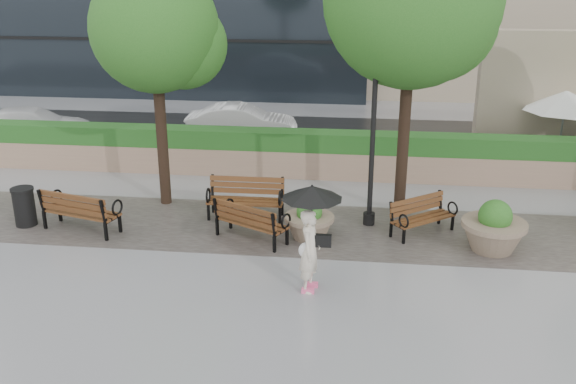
# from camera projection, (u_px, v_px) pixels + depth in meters

# --- Properties ---
(ground) EXTENTS (100.00, 100.00, 0.00)m
(ground) POSITION_uv_depth(u_px,v_px,m) (310.00, 291.00, 12.43)
(ground) COLOR gray
(ground) RESTS_ON ground
(cobble_strip) EXTENTS (28.00, 3.20, 0.01)m
(cobble_strip) POSITION_uv_depth(u_px,v_px,m) (321.00, 230.00, 15.23)
(cobble_strip) COLOR #383330
(cobble_strip) RESTS_ON ground
(hedge_wall) EXTENTS (24.00, 0.80, 1.35)m
(hedge_wall) POSITION_uv_depth(u_px,v_px,m) (331.00, 155.00, 18.74)
(hedge_wall) COLOR #977B61
(hedge_wall) RESTS_ON ground
(asphalt_street) EXTENTS (40.00, 7.00, 0.00)m
(asphalt_street) POSITION_uv_depth(u_px,v_px,m) (337.00, 140.00, 22.69)
(asphalt_street) COLOR black
(asphalt_street) RESTS_ON ground
(bench_0) EXTENTS (1.99, 1.22, 1.00)m
(bench_0) POSITION_uv_depth(u_px,v_px,m) (82.00, 219.00, 15.08)
(bench_0) COLOR brown
(bench_0) RESTS_ON ground
(bench_1) EXTENTS (1.87, 0.75, 0.99)m
(bench_1) POSITION_uv_depth(u_px,v_px,m) (246.00, 207.00, 15.83)
(bench_1) COLOR brown
(bench_1) RESTS_ON ground
(bench_2) EXTENTS (1.83, 1.41, 0.93)m
(bench_2) POSITION_uv_depth(u_px,v_px,m) (251.00, 229.00, 14.57)
(bench_2) COLOR brown
(bench_2) RESTS_ON ground
(bench_3) EXTENTS (1.63, 1.47, 0.85)m
(bench_3) POSITION_uv_depth(u_px,v_px,m) (422.00, 224.00, 14.94)
(bench_3) COLOR brown
(bench_3) RESTS_ON ground
(planter_left) EXTENTS (1.14, 1.14, 0.96)m
(planter_left) POSITION_uv_depth(u_px,v_px,m) (309.00, 223.00, 14.65)
(planter_left) COLOR #7F6B56
(planter_left) RESTS_ON ground
(planter_right) EXTENTS (1.41, 1.41, 1.18)m
(planter_right) POSITION_uv_depth(u_px,v_px,m) (494.00, 231.00, 14.01)
(planter_right) COLOR #7F6B56
(planter_right) RESTS_ON ground
(trash_bin) EXTENTS (0.54, 0.54, 0.90)m
(trash_bin) POSITION_uv_depth(u_px,v_px,m) (24.00, 208.00, 15.35)
(trash_bin) COLOR black
(trash_bin) RESTS_ON ground
(lamppost) EXTENTS (0.28, 0.28, 3.91)m
(lamppost) POSITION_uv_depth(u_px,v_px,m) (372.00, 157.00, 14.95)
(lamppost) COLOR black
(lamppost) RESTS_ON ground
(tree_0) EXTENTS (3.24, 3.11, 6.05)m
(tree_0) POSITION_uv_depth(u_px,v_px,m) (162.00, 33.00, 15.47)
(tree_0) COLOR black
(tree_0) RESTS_ON ground
(tree_1) EXTENTS (4.05, 4.05, 7.23)m
(tree_1) POSITION_uv_depth(u_px,v_px,m) (419.00, 5.00, 14.51)
(tree_1) COLOR black
(tree_1) RESTS_ON ground
(patio_umb_white) EXTENTS (2.50, 2.50, 2.30)m
(patio_umb_white) POSITION_uv_depth(u_px,v_px,m) (566.00, 101.00, 19.43)
(patio_umb_white) COLOR black
(patio_umb_white) RESTS_ON ground
(car_left) EXTENTS (4.41, 2.55, 1.20)m
(car_left) POSITION_uv_depth(u_px,v_px,m) (33.00, 125.00, 22.35)
(car_left) COLOR white
(car_left) RESTS_ON ground
(car_right) EXTENTS (3.95, 1.63, 1.27)m
(car_right) POSITION_uv_depth(u_px,v_px,m) (242.00, 123.00, 22.49)
(car_right) COLOR white
(car_right) RESTS_ON ground
(pedestrian) EXTENTS (1.15, 1.15, 2.12)m
(pedestrian) POSITION_uv_depth(u_px,v_px,m) (311.00, 228.00, 12.07)
(pedestrian) COLOR beige
(pedestrian) RESTS_ON ground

